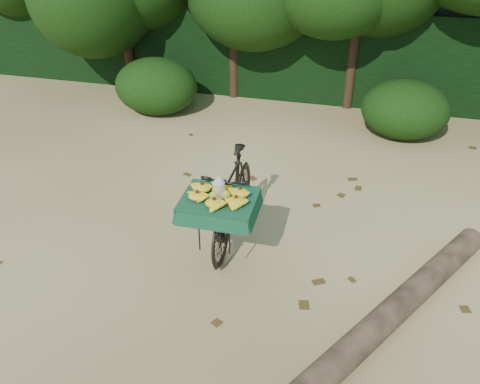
# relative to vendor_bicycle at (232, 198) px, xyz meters

# --- Properties ---
(ground) EXTENTS (80.00, 80.00, 0.00)m
(ground) POSITION_rel_vendor_bicycle_xyz_m (0.57, -0.78, -0.57)
(ground) COLOR tan
(ground) RESTS_ON ground
(vendor_bicycle) EXTENTS (0.80, 1.86, 1.11)m
(vendor_bicycle) POSITION_rel_vendor_bicycle_xyz_m (0.00, 0.00, 0.00)
(vendor_bicycle) COLOR black
(vendor_bicycle) RESTS_ON ground
(fallen_log) EXTENTS (2.31, 3.47, 0.28)m
(fallen_log) POSITION_rel_vendor_bicycle_xyz_m (1.81, -1.18, -0.43)
(fallen_log) COLOR brown
(fallen_log) RESTS_ON ground
(hedge_backdrop) EXTENTS (26.00, 1.80, 1.80)m
(hedge_backdrop) POSITION_rel_vendor_bicycle_xyz_m (0.57, 5.52, 0.33)
(hedge_backdrop) COLOR black
(hedge_backdrop) RESTS_ON ground
(bush_clumps) EXTENTS (8.80, 1.70, 0.90)m
(bush_clumps) POSITION_rel_vendor_bicycle_xyz_m (1.07, 3.52, -0.12)
(bush_clumps) COLOR black
(bush_clumps) RESTS_ON ground
(leaf_litter) EXTENTS (7.00, 7.30, 0.01)m
(leaf_litter) POSITION_rel_vendor_bicycle_xyz_m (0.57, -0.13, -0.56)
(leaf_litter) COLOR #453212
(leaf_litter) RESTS_ON ground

